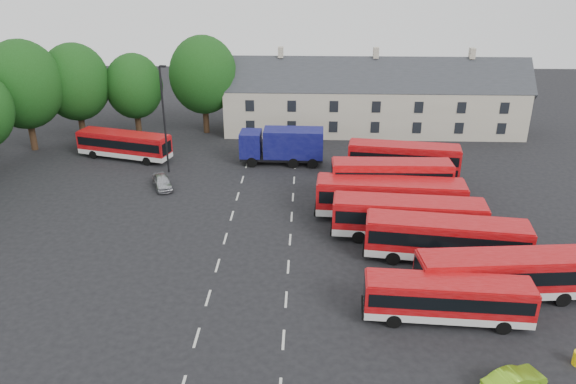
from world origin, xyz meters
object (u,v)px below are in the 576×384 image
bus_dd_south (391,181)px  lamppost (164,117)px  lime_car (514,381)px  silver_car (162,182)px  box_truck (283,145)px  bus_row_a (448,297)px

bus_dd_south → lamppost: (-20.92, 7.30, 3.31)m
lamppost → lime_car: bearing=-50.3°
bus_dd_south → silver_car: 20.92m
bus_dd_south → silver_car: bus_dd_south is taller
box_truck → bus_row_a: bearing=-66.3°
bus_row_a → lamppost: bearing=136.9°
bus_dd_south → box_truck: 13.98m
bus_dd_south → lamppost: lamppost is taller
bus_dd_south → lime_car: bearing=-81.9°
bus_row_a → bus_dd_south: bus_dd_south is taller
bus_dd_south → box_truck: bus_dd_south is taller
lime_car → box_truck: bearing=-4.1°
lime_car → lamppost: 38.38m
box_truck → lime_car: (13.04, -32.06, -1.51)m
bus_row_a → bus_dd_south: size_ratio=0.98×
bus_row_a → box_truck: box_truck is taller
silver_car → bus_row_a: bearing=-64.9°
box_truck → bus_dd_south: bearing=-45.1°
lamppost → silver_car: bearing=-85.3°
bus_row_a → lamppost: size_ratio=0.93×
bus_row_a → bus_dd_south: (-1.24, 16.23, 0.69)m
bus_dd_south → lamppost: size_ratio=0.95×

